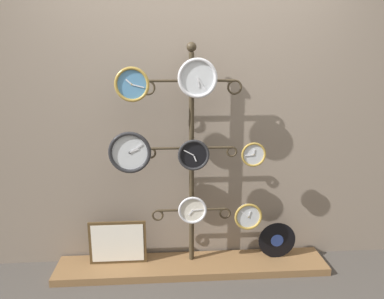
% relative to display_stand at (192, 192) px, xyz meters
% --- Properties ---
extents(ground_plane, '(12.00, 12.00, 0.00)m').
position_rel_display_stand_xyz_m(ground_plane, '(0.00, -0.41, -0.65)').
color(ground_plane, '#47423D').
extents(shop_wall, '(4.40, 0.04, 2.80)m').
position_rel_display_stand_xyz_m(shop_wall, '(0.00, 0.16, 0.75)').
color(shop_wall, gray).
rests_on(shop_wall, ground_plane).
extents(low_shelf, '(2.20, 0.36, 0.06)m').
position_rel_display_stand_xyz_m(low_shelf, '(0.00, -0.06, -0.62)').
color(low_shelf, brown).
rests_on(low_shelf, ground_plane).
extents(display_stand, '(0.77, 0.36, 1.81)m').
position_rel_display_stand_xyz_m(display_stand, '(0.00, 0.00, 0.00)').
color(display_stand, '#382D1E').
rests_on(display_stand, ground_plane).
extents(clock_top_left, '(0.25, 0.04, 0.25)m').
position_rel_display_stand_xyz_m(clock_top_left, '(-0.43, -0.12, 0.86)').
color(clock_top_left, '#4C84B2').
extents(clock_top_center, '(0.29, 0.04, 0.29)m').
position_rel_display_stand_xyz_m(clock_top_center, '(0.04, -0.09, 0.90)').
color(clock_top_center, silver).
extents(clock_middle_left, '(0.32, 0.04, 0.32)m').
position_rel_display_stand_xyz_m(clock_middle_left, '(-0.47, -0.10, 0.36)').
color(clock_middle_left, silver).
extents(clock_middle_center, '(0.24, 0.04, 0.24)m').
position_rel_display_stand_xyz_m(clock_middle_center, '(0.01, -0.10, 0.33)').
color(clock_middle_center, black).
extents(clock_middle_right, '(0.19, 0.04, 0.19)m').
position_rel_display_stand_xyz_m(clock_middle_right, '(0.47, -0.09, 0.32)').
color(clock_middle_right, silver).
extents(clock_bottom_center, '(0.22, 0.04, 0.22)m').
position_rel_display_stand_xyz_m(clock_bottom_center, '(0.00, -0.10, -0.11)').
color(clock_bottom_center, silver).
extents(clock_bottom_right, '(0.22, 0.04, 0.22)m').
position_rel_display_stand_xyz_m(clock_bottom_right, '(0.44, -0.11, -0.18)').
color(clock_bottom_right, silver).
extents(vinyl_record, '(0.31, 0.01, 0.31)m').
position_rel_display_stand_xyz_m(vinyl_record, '(0.71, -0.03, -0.44)').
color(vinyl_record, black).
rests_on(vinyl_record, low_shelf).
extents(picture_frame, '(0.46, 0.02, 0.36)m').
position_rel_display_stand_xyz_m(picture_frame, '(-0.60, -0.02, -0.41)').
color(picture_frame, '#4C381E').
rests_on(picture_frame, low_shelf).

